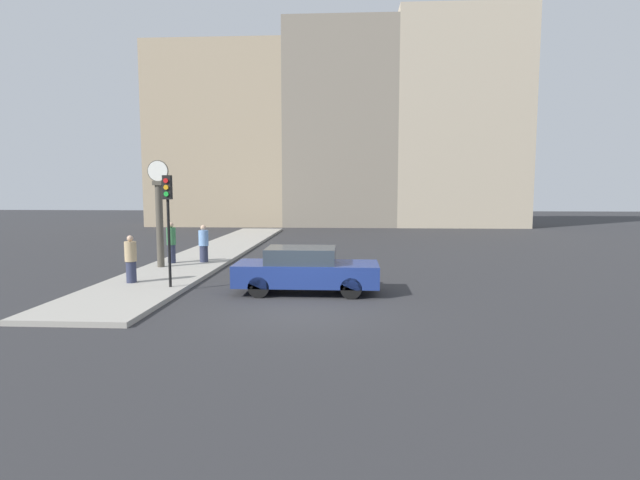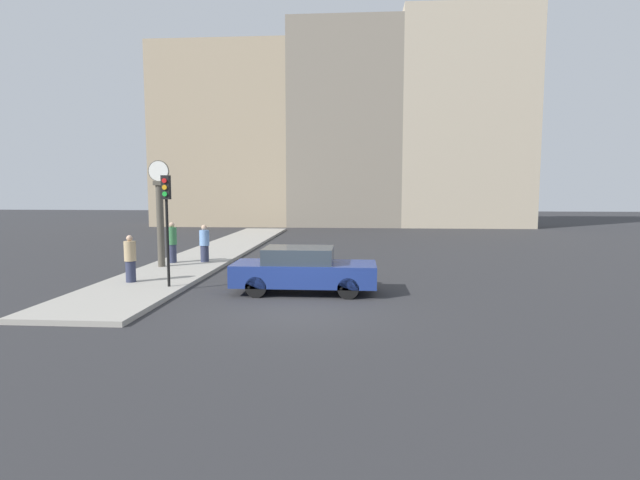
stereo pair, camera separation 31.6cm
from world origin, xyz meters
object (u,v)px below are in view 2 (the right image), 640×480
(traffic_light_near, at_px, (167,207))
(street_clock, at_px, (160,213))
(sedan_car, at_px, (303,270))
(pedestrian_green_hoodie, at_px, (172,243))
(pedestrian_tan_coat, at_px, (130,259))
(pedestrian_blue_stripe, at_px, (204,244))

(traffic_light_near, relative_size, street_clock, 0.84)
(sedan_car, height_order, pedestrian_green_hoodie, pedestrian_green_hoodie)
(sedan_car, bearing_deg, pedestrian_tan_coat, 173.88)
(street_clock, relative_size, pedestrian_tan_coat, 2.68)
(street_clock, bearing_deg, sedan_car, -32.66)
(traffic_light_near, bearing_deg, street_clock, 114.72)
(pedestrian_green_hoodie, height_order, pedestrian_blue_stripe, pedestrian_green_hoodie)
(pedestrian_tan_coat, distance_m, pedestrian_green_hoodie, 4.41)
(sedan_car, distance_m, pedestrian_blue_stripe, 7.29)
(sedan_car, xyz_separation_m, traffic_light_near, (-4.38, -0.02, 1.98))
(sedan_car, bearing_deg, traffic_light_near, -179.69)
(street_clock, bearing_deg, pedestrian_green_hoodie, 86.24)
(sedan_car, bearing_deg, pedestrian_green_hoodie, 140.67)
(pedestrian_blue_stripe, bearing_deg, pedestrian_green_hoodie, -163.83)
(sedan_car, relative_size, pedestrian_green_hoodie, 2.60)
(traffic_light_near, xyz_separation_m, pedestrian_tan_coat, (-1.58, 0.66, -1.78))
(pedestrian_tan_coat, height_order, pedestrian_blue_stripe, pedestrian_blue_stripe)
(pedestrian_blue_stripe, bearing_deg, pedestrian_tan_coat, -102.72)
(street_clock, xyz_separation_m, pedestrian_blue_stripe, (1.35, 1.42, -1.38))
(street_clock, height_order, pedestrian_blue_stripe, street_clock)
(street_clock, distance_m, pedestrian_green_hoodie, 1.67)
(traffic_light_near, height_order, pedestrian_blue_stripe, traffic_light_near)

